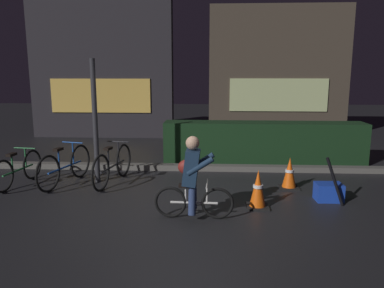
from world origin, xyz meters
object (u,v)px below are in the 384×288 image
(parked_bike_left_mid, at_px, (65,166))
(parked_bike_leftmost, at_px, (18,169))
(traffic_cone_near, at_px, (258,189))
(cyclist, at_px, (192,177))
(closed_umbrella, at_px, (335,182))
(street_post, at_px, (95,122))
(traffic_cone_far, at_px, (289,174))
(blue_crate, at_px, (329,192))
(parked_bike_center_left, at_px, (113,165))

(parked_bike_left_mid, bearing_deg, parked_bike_leftmost, 111.76)
(traffic_cone_near, xyz_separation_m, cyclist, (-1.03, -0.48, 0.33))
(closed_umbrella, bearing_deg, cyclist, 12.02)
(street_post, xyz_separation_m, traffic_cone_far, (3.73, -0.24, -0.92))
(traffic_cone_near, distance_m, blue_crate, 1.32)
(parked_bike_leftmost, bearing_deg, closed_umbrella, -90.69)
(street_post, bearing_deg, traffic_cone_near, -23.34)
(cyclist, bearing_deg, parked_bike_left_mid, 149.60)
(parked_bike_leftmost, bearing_deg, cyclist, -105.45)
(street_post, height_order, parked_bike_left_mid, street_post)
(street_post, relative_size, parked_bike_left_mid, 1.44)
(parked_bike_left_mid, distance_m, parked_bike_center_left, 0.91)
(traffic_cone_far, distance_m, blue_crate, 0.86)
(traffic_cone_far, bearing_deg, closed_umbrella, -59.35)
(traffic_cone_near, xyz_separation_m, blue_crate, (1.24, 0.40, -0.15))
(parked_bike_center_left, bearing_deg, parked_bike_left_mid, 107.26)
(parked_bike_center_left, height_order, traffic_cone_far, parked_bike_center_left)
(street_post, distance_m, cyclist, 2.73)
(street_post, height_order, cyclist, street_post)
(street_post, bearing_deg, blue_crate, -11.94)
(street_post, relative_size, traffic_cone_far, 4.07)
(cyclist, xyz_separation_m, closed_umbrella, (2.28, 0.63, -0.22))
(street_post, height_order, traffic_cone_near, street_post)
(parked_bike_center_left, height_order, closed_umbrella, closed_umbrella)
(parked_bike_leftmost, distance_m, parked_bike_left_mid, 0.88)
(street_post, xyz_separation_m, parked_bike_leftmost, (-1.44, -0.33, -0.89))
(parked_bike_center_left, distance_m, closed_umbrella, 4.07)
(parked_bike_left_mid, relative_size, cyclist, 1.35)
(parked_bike_center_left, xyz_separation_m, cyclist, (1.65, -1.69, 0.27))
(street_post, distance_m, blue_crate, 4.48)
(closed_umbrella, bearing_deg, blue_crate, -91.32)
(parked_bike_leftmost, relative_size, traffic_cone_near, 2.40)
(blue_crate, bearing_deg, closed_umbrella, -87.94)
(traffic_cone_near, bearing_deg, closed_umbrella, 6.82)
(parked_bike_left_mid, xyz_separation_m, traffic_cone_near, (3.58, -1.10, -0.06))
(parked_bike_leftmost, bearing_deg, blue_crate, -88.22)
(parked_bike_leftmost, distance_m, traffic_cone_far, 5.17)
(parked_bike_left_mid, relative_size, traffic_cone_near, 2.68)
(street_post, bearing_deg, cyclist, -41.87)
(cyclist, distance_m, closed_umbrella, 2.38)
(parked_bike_center_left, distance_m, blue_crate, 4.01)
(street_post, xyz_separation_m, closed_umbrella, (4.27, -1.15, -0.80))
(street_post, height_order, closed_umbrella, street_post)
(parked_bike_center_left, bearing_deg, blue_crate, -91.54)
(street_post, bearing_deg, parked_bike_center_left, -14.24)
(traffic_cone_far, height_order, blue_crate, traffic_cone_far)
(parked_bike_left_mid, height_order, blue_crate, parked_bike_left_mid)
(blue_crate, bearing_deg, parked_bike_center_left, 168.26)
(parked_bike_left_mid, distance_m, traffic_cone_near, 3.75)
(parked_bike_center_left, relative_size, cyclist, 1.37)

